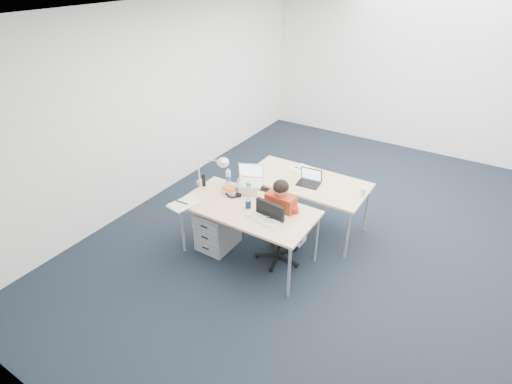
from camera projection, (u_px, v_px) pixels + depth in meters
floor at (346, 240)px, 5.33m from camera, size 7.00×7.00×0.00m
room at (364, 118)px, 4.45m from camera, size 6.02×7.02×2.80m
desk_near at (248, 211)px, 4.70m from camera, size 1.60×0.80×0.73m
desk_far at (306, 183)px, 5.26m from camera, size 1.60×0.80×0.73m
office_chair at (278, 243)px, 4.86m from camera, size 0.64×0.64×0.92m
seated_person at (285, 217)px, 4.82m from camera, size 0.35×0.61×1.10m
drawer_pedestal_near at (218, 228)px, 5.10m from camera, size 0.40×0.50×0.55m
drawer_pedestal_far at (268, 203)px, 5.61m from camera, size 0.40×0.50×0.55m
silver_laptop at (249, 180)px, 4.89m from camera, size 0.39×0.35×0.34m
wireless_keyboard at (262, 220)px, 4.44m from camera, size 0.31×0.18×0.01m
computer_mouse at (248, 214)px, 4.53m from camera, size 0.07×0.10×0.03m
headphones at (233, 194)px, 4.90m from camera, size 0.24×0.20×0.04m
can_koozie at (248, 204)px, 4.64m from camera, size 0.08×0.08×0.11m
water_bottle at (228, 177)px, 5.11m from camera, size 0.09×0.09×0.21m
bear_figurine at (249, 189)px, 4.89m from camera, size 0.10×0.09×0.17m
book_stack at (231, 190)px, 4.94m from camera, size 0.21×0.17×0.08m
cordless_phone at (204, 180)px, 5.06m from camera, size 0.05×0.04×0.16m
papers_left at (184, 204)px, 4.73m from camera, size 0.31×0.39×0.01m
papers_right at (273, 220)px, 4.45m from camera, size 0.22×0.30×0.01m
sunglasses at (265, 211)px, 4.59m from camera, size 0.10×0.06×0.02m
desk_lamp at (208, 170)px, 4.95m from camera, size 0.44×0.17×0.50m
dark_laptop at (309, 177)px, 5.09m from camera, size 0.31×0.30×0.21m
far_cup at (363, 192)px, 4.90m from camera, size 0.07×0.07×0.09m
far_papers at (301, 169)px, 5.51m from camera, size 0.22×0.29×0.01m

